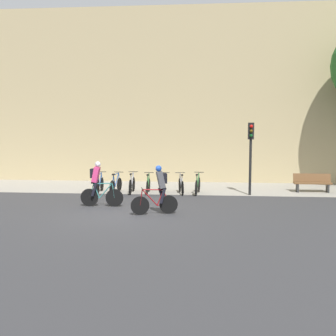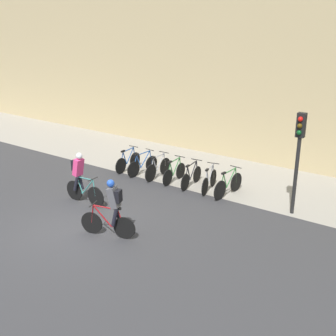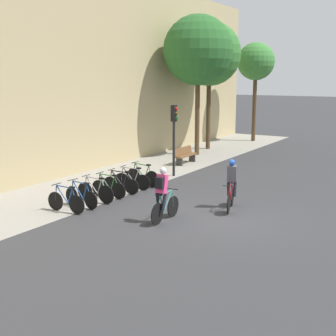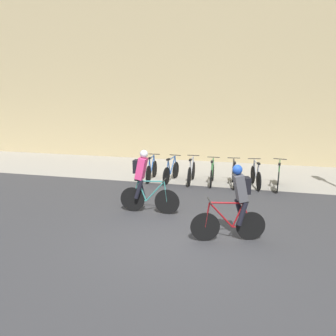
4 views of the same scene
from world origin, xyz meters
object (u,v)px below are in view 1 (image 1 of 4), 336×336
bench (312,182)px  parked_bike_3 (148,185)px  parked_bike_2 (132,184)px  parked_bike_5 (181,185)px  parked_bike_6 (198,185)px  cyclist_pink (98,183)px  cyclist_grey (159,188)px  parked_bike_0 (100,184)px  traffic_light_pole (251,145)px  parked_bike_4 (165,185)px  parked_bike_1 (116,184)px

bench → parked_bike_3: bearing=-172.7°
parked_bike_2 → parked_bike_5: 2.35m
bench → parked_bike_6: bearing=-169.6°
cyclist_pink → cyclist_grey: (2.58, -1.24, -0.00)m
cyclist_grey → parked_bike_0: 5.80m
parked_bike_3 → bench: size_ratio=0.90×
parked_bike_3 → traffic_light_pole: bearing=-1.5°
cyclist_grey → parked_bike_0: cyclist_grey is taller
parked_bike_4 → parked_bike_6: bearing=0.0°
cyclist_grey → bench: bearing=40.0°
parked_bike_2 → traffic_light_pole: traffic_light_pole is taller
parked_bike_4 → traffic_light_pole: size_ratio=0.49×
parked_bike_5 → parked_bike_6: size_ratio=0.92×
parked_bike_5 → parked_bike_6: bearing=-0.0°
traffic_light_pole → parked_bike_4: bearing=178.2°
parked_bike_0 → cyclist_grey: bearing=-54.0°
parked_bike_3 → parked_bike_0: bearing=180.0°
cyclist_pink → parked_bike_0: cyclist_pink is taller
parked_bike_6 → traffic_light_pole: (2.41, -0.13, 1.90)m
traffic_light_pole → bench: 3.76m
parked_bike_2 → bench: (8.61, 1.00, 0.06)m
cyclist_pink → parked_bike_3: bearing=65.9°
parked_bike_1 → parked_bike_4: size_ratio=1.01×
cyclist_grey → parked_bike_1: size_ratio=1.07×
cyclist_grey → parked_bike_3: bearing=102.6°
parked_bike_2 → parked_bike_6: parked_bike_6 is taller
cyclist_pink → cyclist_grey: cyclist_pink is taller
cyclist_pink → bench: cyclist_pink is taller
parked_bike_5 → parked_bike_6: 0.78m
cyclist_grey → parked_bike_6: (1.29, 4.67, -0.53)m
parked_bike_6 → parked_bike_1: bearing=-180.0°
parked_bike_1 → parked_bike_5: parked_bike_5 is taller
cyclist_pink → parked_bike_2: (0.75, 3.44, -0.54)m
cyclist_pink → parked_bike_4: cyclist_pink is taller
parked_bike_5 → parked_bike_0: bearing=180.0°
parked_bike_3 → parked_bike_6: 2.34m
cyclist_grey → bench: (6.78, 5.68, -0.47)m
parked_bike_0 → parked_bike_6: bearing=-0.0°
parked_bike_5 → parked_bike_1: bearing=-180.0°
parked_bike_3 → parked_bike_5: (1.56, 0.00, 0.01)m
parked_bike_6 → parked_bike_5: bearing=180.0°
cyclist_grey → parked_bike_4: cyclist_grey is taller
parked_bike_2 → bench: parked_bike_2 is taller
parked_bike_2 → parked_bike_6: size_ratio=0.97×
parked_bike_1 → parked_bike_3: (1.56, 0.00, -0.01)m
parked_bike_6 → bench: 5.57m
parked_bike_3 → parked_bike_4: size_ratio=0.97×
cyclist_pink → parked_bike_1: (-0.03, 3.44, -0.55)m
cyclist_grey → parked_bike_2: (-1.83, 4.67, -0.54)m
parked_bike_5 → cyclist_grey: bearing=-96.3°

